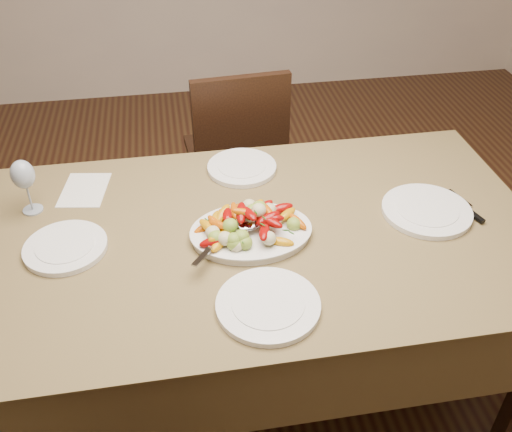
{
  "coord_description": "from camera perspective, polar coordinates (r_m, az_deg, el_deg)",
  "views": [
    {
      "loc": [
        -0.28,
        -1.11,
        1.9
      ],
      "look_at": [
        -0.05,
        0.29,
        0.82
      ],
      "focal_mm": 40.0,
      "sensor_mm": 36.0,
      "label": 1
    }
  ],
  "objects": [
    {
      "name": "plate_left",
      "position": [
        1.84,
        -18.51,
        -3.01
      ],
      "size": [
        0.25,
        0.25,
        0.02
      ],
      "primitive_type": "cylinder",
      "color": "white",
      "rests_on": "dining_table"
    },
    {
      "name": "wine_glass",
      "position": [
        1.99,
        -22.03,
        2.87
      ],
      "size": [
        0.08,
        0.08,
        0.2
      ],
      "primitive_type": null,
      "color": "#8C99A5",
      "rests_on": "dining_table"
    },
    {
      "name": "roasted_vegetables",
      "position": [
        1.75,
        -0.5,
        -0.34
      ],
      "size": [
        0.3,
        0.21,
        0.09
      ],
      "primitive_type": null,
      "rotation": [
        0.0,
        0.0,
        0.0
      ],
      "color": "#780605",
      "rests_on": "serving_platter"
    },
    {
      "name": "menu_card",
      "position": [
        2.09,
        -16.78,
        2.52
      ],
      "size": [
        0.18,
        0.23,
        0.0
      ],
      "primitive_type": "cube",
      "rotation": [
        0.0,
        0.0,
        -0.16
      ],
      "color": "silver",
      "rests_on": "dining_table"
    },
    {
      "name": "plate_far",
      "position": [
        2.11,
        -1.42,
        4.85
      ],
      "size": [
        0.25,
        0.25,
        0.02
      ],
      "primitive_type": "cylinder",
      "color": "white",
      "rests_on": "dining_table"
    },
    {
      "name": "plate_near",
      "position": [
        1.57,
        1.22,
        -8.92
      ],
      "size": [
        0.29,
        0.29,
        0.02
      ],
      "primitive_type": "cylinder",
      "color": "white",
      "rests_on": "dining_table"
    },
    {
      "name": "serving_platter",
      "position": [
        1.79,
        -0.49,
        -1.79
      ],
      "size": [
        0.37,
        0.28,
        0.02
      ],
      "primitive_type": "ellipsoid",
      "rotation": [
        0.0,
        0.0,
        0.0
      ],
      "color": "white",
      "rests_on": "dining_table"
    },
    {
      "name": "plate_right",
      "position": [
        1.97,
        16.69,
        0.5
      ],
      "size": [
        0.29,
        0.29,
        0.02
      ],
      "primitive_type": "cylinder",
      "color": "white",
      "rests_on": "dining_table"
    },
    {
      "name": "dining_table",
      "position": [
        2.07,
        0.0,
        -9.73
      ],
      "size": [
        1.84,
        1.05,
        0.76
      ],
      "primitive_type": "cube",
      "rotation": [
        0.0,
        0.0,
        0.0
      ],
      "color": "brown",
      "rests_on": "ground"
    },
    {
      "name": "serving_spoon",
      "position": [
        1.73,
        -2.43,
        -1.83
      ],
      "size": [
        0.27,
        0.2,
        0.03
      ],
      "primitive_type": null,
      "rotation": [
        0.0,
        0.0,
        -0.58
      ],
      "color": "#9EA0A8",
      "rests_on": "serving_platter"
    },
    {
      "name": "chair_far",
      "position": [
        2.76,
        -2.27,
        6.23
      ],
      "size": [
        0.45,
        0.45,
        0.95
      ],
      "primitive_type": null,
      "rotation": [
        0.0,
        0.0,
        3.23
      ],
      "color": "black",
      "rests_on": "ground"
    },
    {
      "name": "table_knife",
      "position": [
        2.03,
        20.34,
        0.78
      ],
      "size": [
        0.07,
        0.2,
        0.01
      ],
      "primitive_type": null,
      "rotation": [
        0.0,
        0.0,
        0.29
      ],
      "color": "#9EA0A8",
      "rests_on": "dining_table"
    }
  ]
}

